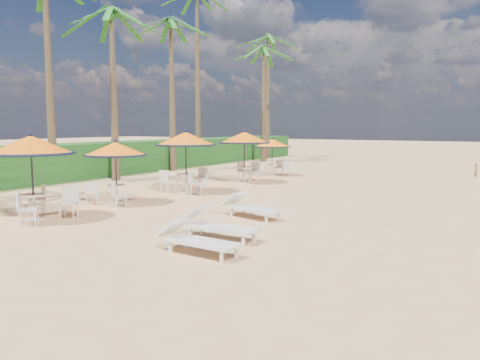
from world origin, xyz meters
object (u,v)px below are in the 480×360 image
object	(u,v)px
station_0	(33,156)
station_4	(273,148)
lounger_mid	(214,225)
station_1	(114,155)
station_3	(245,142)
lounger_near	(195,239)
station_2	(186,146)
lounger_far	(249,206)

from	to	relation	value
station_0	station_4	xyz separation A→B (m)	(0.33, 14.36, -0.33)
station_4	lounger_mid	distance (m)	14.70
station_1	station_3	world-z (taller)	station_3
station_3	lounger_near	size ratio (longest dim) A/B	1.29
station_0	lounger_mid	xyz separation A→B (m)	(5.79, 0.77, -1.53)
station_2	lounger_mid	distance (m)	8.26
station_2	station_3	size ratio (longest dim) A/B	1.01
station_3	lounger_near	bearing A→B (deg)	-64.03
station_1	station_4	bearing A→B (deg)	87.98
station_1	lounger_far	bearing A→B (deg)	3.76
station_3	lounger_far	size ratio (longest dim) A/B	1.22
station_2	lounger_near	bearing A→B (deg)	-50.99
station_3	lounger_mid	xyz separation A→B (m)	(5.18, -10.16, -1.60)
station_2	lounger_near	distance (m)	9.48
station_1	station_3	xyz separation A→B (m)	(0.68, 7.75, 0.22)
station_2	station_1	bearing A→B (deg)	-95.86
station_0	station_3	bearing A→B (deg)	86.78
lounger_mid	station_4	bearing A→B (deg)	109.02
station_2	lounger_near	size ratio (longest dim) A/B	1.30
station_0	station_1	distance (m)	3.19
station_1	station_4	distance (m)	11.19
lounger_mid	lounger_far	xyz separation A→B (m)	(-0.61, 2.76, -0.01)
station_3	lounger_far	xyz separation A→B (m)	(4.57, -7.40, -1.62)
station_2	lounger_far	distance (m)	6.06
lounger_near	lounger_mid	bearing A→B (deg)	110.27
lounger_mid	lounger_far	bearing A→B (deg)	99.53
lounger_mid	station_2	bearing A→B (deg)	129.66
station_4	lounger_mid	bearing A→B (deg)	-68.11
station_3	station_4	distance (m)	3.47
station_3	lounger_far	bearing A→B (deg)	-58.31
lounger_near	lounger_far	size ratio (longest dim) A/B	0.95
station_0	lounger_far	size ratio (longest dim) A/B	1.22
station_2	lounger_mid	size ratio (longest dim) A/B	1.22
lounger_near	lounger_mid	distance (m)	1.35
station_2	station_4	world-z (taller)	station_2
station_2	station_4	distance (m)	7.62
station_3	station_4	size ratio (longest dim) A/B	1.21
station_2	lounger_mid	xyz separation A→B (m)	(5.49, -5.98, -1.55)
station_1	lounger_mid	world-z (taller)	station_1
station_4	lounger_mid	world-z (taller)	station_4
station_0	lounger_near	bearing A→B (deg)	-4.76
station_1	lounger_far	distance (m)	5.44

